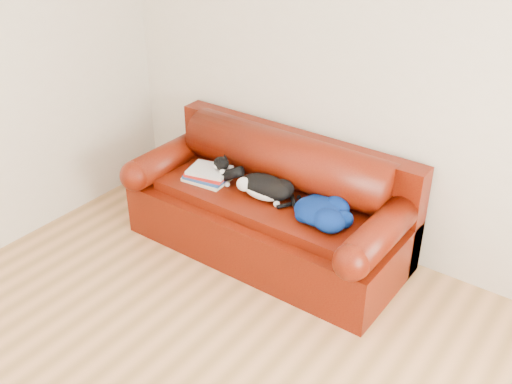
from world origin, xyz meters
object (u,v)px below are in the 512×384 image
book_stack (209,174)px  blanket (323,211)px  cat (265,188)px  sofa_base (267,223)px

book_stack → blanket: size_ratio=0.71×
book_stack → cat: (0.50, 0.04, 0.03)m
sofa_base → cat: bearing=-75.1°
book_stack → cat: 0.50m
sofa_base → blanket: (0.50, -0.06, 0.33)m
cat → blanket: (0.49, -0.00, -0.02)m
book_stack → cat: cat is taller
book_stack → blanket: bearing=2.2°
sofa_base → cat: cat is taller
sofa_base → cat: size_ratio=3.51×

